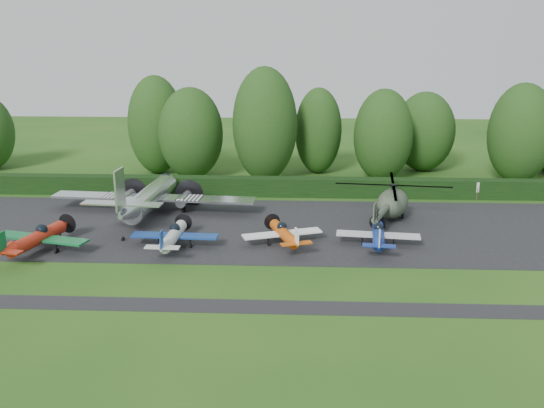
{
  "coord_description": "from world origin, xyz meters",
  "views": [
    {
      "loc": [
        8.06,
        -41.41,
        17.18
      ],
      "look_at": [
        5.75,
        9.19,
        2.5
      ],
      "focal_mm": 40.0,
      "sensor_mm": 36.0,
      "label": 1
    }
  ],
  "objects_px": {
    "light_plane_red": "(37,238)",
    "sign_board": "(492,188)",
    "light_plane_blue": "(378,235)",
    "helicopter": "(393,201)",
    "light_plane_white": "(173,236)",
    "light_plane_orange": "(284,233)",
    "transport_plane": "(150,198)"
  },
  "relations": [
    {
      "from": "light_plane_orange",
      "to": "sign_board",
      "type": "height_order",
      "value": "light_plane_orange"
    },
    {
      "from": "light_plane_orange",
      "to": "sign_board",
      "type": "bearing_deg",
      "value": 54.31
    },
    {
      "from": "transport_plane",
      "to": "light_plane_orange",
      "type": "height_order",
      "value": "transport_plane"
    },
    {
      "from": "light_plane_blue",
      "to": "helicopter",
      "type": "xyz_separation_m",
      "value": [
        2.2,
        7.5,
        0.75
      ]
    },
    {
      "from": "helicopter",
      "to": "transport_plane",
      "type": "bearing_deg",
      "value": 158.2
    },
    {
      "from": "light_plane_red",
      "to": "sign_board",
      "type": "distance_m",
      "value": 44.37
    },
    {
      "from": "transport_plane",
      "to": "sign_board",
      "type": "distance_m",
      "value": 34.99
    },
    {
      "from": "light_plane_blue",
      "to": "helicopter",
      "type": "height_order",
      "value": "helicopter"
    },
    {
      "from": "light_plane_white",
      "to": "light_plane_orange",
      "type": "xyz_separation_m",
      "value": [
        8.91,
        1.16,
        -0.07
      ]
    },
    {
      "from": "transport_plane",
      "to": "light_plane_white",
      "type": "relative_size",
      "value": 2.68
    },
    {
      "from": "light_plane_red",
      "to": "light_plane_orange",
      "type": "xyz_separation_m",
      "value": [
        19.5,
        2.6,
        -0.2
      ]
    },
    {
      "from": "helicopter",
      "to": "sign_board",
      "type": "height_order",
      "value": "helicopter"
    },
    {
      "from": "light_plane_white",
      "to": "helicopter",
      "type": "xyz_separation_m",
      "value": [
        18.79,
        8.6,
        0.7
      ]
    },
    {
      "from": "light_plane_red",
      "to": "helicopter",
      "type": "height_order",
      "value": "helicopter"
    },
    {
      "from": "light_plane_red",
      "to": "sign_board",
      "type": "bearing_deg",
      "value": 9.06
    },
    {
      "from": "light_plane_red",
      "to": "transport_plane",
      "type": "bearing_deg",
      "value": 43.73
    },
    {
      "from": "transport_plane",
      "to": "light_plane_white",
      "type": "distance_m",
      "value": 9.85
    },
    {
      "from": "light_plane_red",
      "to": "sign_board",
      "type": "height_order",
      "value": "light_plane_red"
    },
    {
      "from": "light_plane_red",
      "to": "helicopter",
      "type": "relative_size",
      "value": 0.67
    },
    {
      "from": "light_plane_orange",
      "to": "light_plane_blue",
      "type": "height_order",
      "value": "light_plane_blue"
    },
    {
      "from": "helicopter",
      "to": "light_plane_blue",
      "type": "bearing_deg",
      "value": -127.3
    },
    {
      "from": "light_plane_red",
      "to": "light_plane_blue",
      "type": "distance_m",
      "value": 27.29
    },
    {
      "from": "helicopter",
      "to": "sign_board",
      "type": "bearing_deg",
      "value": 12.39
    },
    {
      "from": "transport_plane",
      "to": "light_plane_blue",
      "type": "relative_size",
      "value": 2.8
    },
    {
      "from": "light_plane_orange",
      "to": "sign_board",
      "type": "xyz_separation_m",
      "value": [
        21.26,
        14.92,
        0.23
      ]
    },
    {
      "from": "transport_plane",
      "to": "sign_board",
      "type": "xyz_separation_m",
      "value": [
        34.25,
        7.13,
        -0.49
      ]
    },
    {
      "from": "light_plane_red",
      "to": "light_plane_orange",
      "type": "relative_size",
      "value": 1.19
    },
    {
      "from": "light_plane_white",
      "to": "light_plane_orange",
      "type": "bearing_deg",
      "value": 4.99
    },
    {
      "from": "light_plane_white",
      "to": "light_plane_blue",
      "type": "relative_size",
      "value": 1.04
    },
    {
      "from": "light_plane_orange",
      "to": "light_plane_red",
      "type": "bearing_deg",
      "value": -153.14
    },
    {
      "from": "transport_plane",
      "to": "light_plane_red",
      "type": "xyz_separation_m",
      "value": [
        -6.51,
        -10.4,
        -0.52
      ]
    },
    {
      "from": "light_plane_orange",
      "to": "helicopter",
      "type": "xyz_separation_m",
      "value": [
        9.88,
        7.44,
        0.77
      ]
    }
  ]
}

